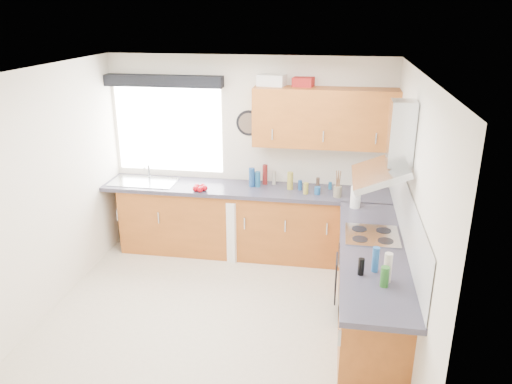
% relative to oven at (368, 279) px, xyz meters
% --- Properties ---
extents(ground_plane, '(3.60, 3.60, 0.00)m').
position_rel_oven_xyz_m(ground_plane, '(-1.50, -0.30, -0.42)').
color(ground_plane, beige).
extents(ceiling, '(3.60, 3.60, 0.02)m').
position_rel_oven_xyz_m(ceiling, '(-1.50, -0.30, 2.08)').
color(ceiling, white).
rests_on(ceiling, wall_back).
extents(wall_back, '(3.60, 0.02, 2.50)m').
position_rel_oven_xyz_m(wall_back, '(-1.50, 1.50, 0.82)').
color(wall_back, silver).
rests_on(wall_back, ground_plane).
extents(wall_front, '(3.60, 0.02, 2.50)m').
position_rel_oven_xyz_m(wall_front, '(-1.50, -2.10, 0.82)').
color(wall_front, silver).
rests_on(wall_front, ground_plane).
extents(wall_left, '(0.02, 3.60, 2.50)m').
position_rel_oven_xyz_m(wall_left, '(-3.30, -0.30, 0.82)').
color(wall_left, silver).
rests_on(wall_left, ground_plane).
extents(wall_right, '(0.02, 3.60, 2.50)m').
position_rel_oven_xyz_m(wall_right, '(0.30, -0.30, 0.82)').
color(wall_right, silver).
rests_on(wall_right, ground_plane).
extents(window, '(1.40, 0.02, 1.10)m').
position_rel_oven_xyz_m(window, '(-2.55, 1.49, 1.12)').
color(window, white).
rests_on(window, wall_back).
extents(window_blind, '(1.50, 0.18, 0.14)m').
position_rel_oven_xyz_m(window_blind, '(-2.55, 1.40, 1.76)').
color(window_blind, black).
rests_on(window_blind, wall_back).
extents(splashback, '(0.01, 3.00, 0.54)m').
position_rel_oven_xyz_m(splashback, '(0.29, 0.00, 0.75)').
color(splashback, white).
rests_on(splashback, wall_right).
extents(base_cab_back, '(3.00, 0.58, 0.86)m').
position_rel_oven_xyz_m(base_cab_back, '(-1.60, 1.21, 0.01)').
color(base_cab_back, brown).
rests_on(base_cab_back, ground_plane).
extents(base_cab_corner, '(0.60, 0.60, 0.86)m').
position_rel_oven_xyz_m(base_cab_corner, '(0.00, 1.20, 0.01)').
color(base_cab_corner, brown).
rests_on(base_cab_corner, ground_plane).
extents(base_cab_right, '(0.58, 2.10, 0.86)m').
position_rel_oven_xyz_m(base_cab_right, '(0.01, -0.15, 0.01)').
color(base_cab_right, brown).
rests_on(base_cab_right, ground_plane).
extents(worktop_back, '(3.60, 0.62, 0.05)m').
position_rel_oven_xyz_m(worktop_back, '(-1.50, 1.20, 0.46)').
color(worktop_back, '#2D2B38').
rests_on(worktop_back, base_cab_back).
extents(worktop_right, '(0.62, 2.42, 0.05)m').
position_rel_oven_xyz_m(worktop_right, '(0.00, -0.30, 0.46)').
color(worktop_right, '#2D2B38').
rests_on(worktop_right, base_cab_right).
extents(sink, '(0.84, 0.46, 0.10)m').
position_rel_oven_xyz_m(sink, '(-2.83, 1.20, 0.52)').
color(sink, '#B0B7BE').
rests_on(sink, worktop_back).
extents(oven, '(0.56, 0.58, 0.85)m').
position_rel_oven_xyz_m(oven, '(0.00, 0.00, 0.00)').
color(oven, black).
rests_on(oven, ground_plane).
extents(hob_plate, '(0.52, 0.52, 0.01)m').
position_rel_oven_xyz_m(hob_plate, '(0.00, 0.00, 0.49)').
color(hob_plate, '#B0B7BE').
rests_on(hob_plate, worktop_right).
extents(extractor_hood, '(0.52, 0.78, 0.66)m').
position_rel_oven_xyz_m(extractor_hood, '(0.10, -0.00, 1.34)').
color(extractor_hood, '#B0B7BE').
rests_on(extractor_hood, wall_right).
extents(upper_cabinets, '(1.70, 0.35, 0.70)m').
position_rel_oven_xyz_m(upper_cabinets, '(-0.55, 1.32, 1.38)').
color(upper_cabinets, brown).
rests_on(upper_cabinets, wall_back).
extents(washing_machine, '(0.69, 0.68, 0.80)m').
position_rel_oven_xyz_m(washing_machine, '(-1.74, 1.22, -0.03)').
color(washing_machine, white).
rests_on(washing_machine, ground_plane).
extents(wall_clock, '(0.32, 0.04, 0.32)m').
position_rel_oven_xyz_m(wall_clock, '(-1.49, 1.48, 1.24)').
color(wall_clock, black).
rests_on(wall_clock, wall_back).
extents(casserole, '(0.35, 0.28, 0.13)m').
position_rel_oven_xyz_m(casserole, '(-1.20, 1.42, 1.79)').
color(casserole, white).
rests_on(casserole, upper_cabinets).
extents(storage_box, '(0.26, 0.23, 0.11)m').
position_rel_oven_xyz_m(storage_box, '(-0.82, 1.42, 1.78)').
color(storage_box, maroon).
rests_on(storage_box, upper_cabinets).
extents(utensil_pot, '(0.10, 0.10, 0.13)m').
position_rel_oven_xyz_m(utensil_pot, '(-0.35, 1.05, 0.55)').
color(utensil_pot, '#746A55').
rests_on(utensil_pot, worktop_back).
extents(kitchen_roll, '(0.12, 0.12, 0.25)m').
position_rel_oven_xyz_m(kitchen_roll, '(-0.15, 0.75, 0.61)').
color(kitchen_roll, white).
rests_on(kitchen_roll, worktop_right).
extents(tomato_cluster, '(0.20, 0.20, 0.07)m').
position_rel_oven_xyz_m(tomato_cluster, '(-2.02, 1.00, 0.52)').
color(tomato_cluster, '#A80510').
rests_on(tomato_cluster, worktop_back).
extents(jar_0, '(0.04, 0.04, 0.18)m').
position_rel_oven_xyz_m(jar_0, '(-0.59, 1.21, 0.57)').
color(jar_0, '#3D2C22').
rests_on(jar_0, worktop_back).
extents(jar_1, '(0.07, 0.07, 0.20)m').
position_rel_oven_xyz_m(jar_1, '(-1.34, 1.26, 0.58)').
color(jar_1, navy).
rests_on(jar_1, worktop_back).
extents(jar_2, '(0.07, 0.07, 0.09)m').
position_rel_oven_xyz_m(jar_2, '(-0.59, 1.11, 0.53)').
color(jar_2, '#1C5089').
rests_on(jar_2, worktop_back).
extents(jar_3, '(0.06, 0.06, 0.14)m').
position_rel_oven_xyz_m(jar_3, '(-0.73, 1.09, 0.56)').
color(jar_3, olive).
rests_on(jar_3, worktop_back).
extents(jar_4, '(0.05, 0.05, 0.12)m').
position_rel_oven_xyz_m(jar_4, '(-0.81, 1.23, 0.55)').
color(jar_4, navy).
rests_on(jar_4, worktop_back).
extents(jar_5, '(0.07, 0.07, 0.22)m').
position_rel_oven_xyz_m(jar_5, '(-0.93, 1.23, 0.60)').
color(jar_5, olive).
rests_on(jar_5, worktop_back).
extents(jar_6, '(0.04, 0.04, 0.09)m').
position_rel_oven_xyz_m(jar_6, '(-0.44, 1.31, 0.53)').
color(jar_6, '#1B5986').
rests_on(jar_6, worktop_back).
extents(jar_7, '(0.05, 0.05, 0.17)m').
position_rel_oven_xyz_m(jar_7, '(-1.15, 1.38, 0.57)').
color(jar_7, '#9D9686').
rests_on(jar_7, worktop_back).
extents(jar_8, '(0.06, 0.06, 0.26)m').
position_rel_oven_xyz_m(jar_8, '(-1.27, 1.37, 0.61)').
color(jar_8, maroon).
rests_on(jar_8, worktop_back).
extents(jar_9, '(0.05, 0.05, 0.15)m').
position_rel_oven_xyz_m(jar_9, '(-1.38, 1.36, 0.56)').
color(jar_9, black).
rests_on(jar_9, worktop_back).
extents(jar_10, '(0.07, 0.07, 0.24)m').
position_rel_oven_xyz_m(jar_10, '(-1.42, 1.26, 0.60)').
color(jar_10, navy).
rests_on(jar_10, worktop_back).
extents(bottle_0, '(0.07, 0.07, 0.17)m').
position_rel_oven_xyz_m(bottle_0, '(0.04, -0.95, 0.57)').
color(bottle_0, '#235B20').
rests_on(bottle_0, worktop_right).
extents(bottle_1, '(0.07, 0.07, 0.26)m').
position_rel_oven_xyz_m(bottle_1, '(0.07, -0.87, 0.61)').
color(bottle_1, '#AAA091').
rests_on(bottle_1, worktop_right).
extents(bottle_2, '(0.06, 0.06, 0.22)m').
position_rel_oven_xyz_m(bottle_2, '(-0.02, -0.71, 0.60)').
color(bottle_2, '#1C4D8A').
rests_on(bottle_2, worktop_right).
extents(bottle_3, '(0.05, 0.05, 0.15)m').
position_rel_oven_xyz_m(bottle_3, '(-0.14, -0.79, 0.56)').
color(bottle_3, black).
rests_on(bottle_3, worktop_right).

